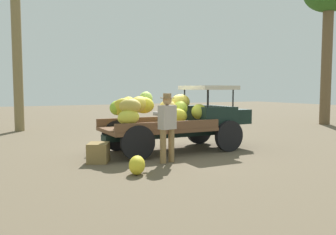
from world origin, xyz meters
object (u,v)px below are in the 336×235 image
truck (178,116)px  loose_banana_bunch (137,165)px  wooden_crate (98,153)px  farmer (167,123)px

truck → loose_banana_bunch: size_ratio=9.29×
wooden_crate → loose_banana_bunch: (0.37, -1.58, -0.04)m
farmer → wooden_crate: bearing=49.5°
truck → wooden_crate: truck is taller
wooden_crate → loose_banana_bunch: 1.62m
wooden_crate → farmer: bearing=-28.2°
farmer → truck: bearing=-50.8°
loose_banana_bunch → farmer: bearing=35.2°
truck → farmer: (-1.03, -1.30, -0.04)m
truck → farmer: 1.66m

